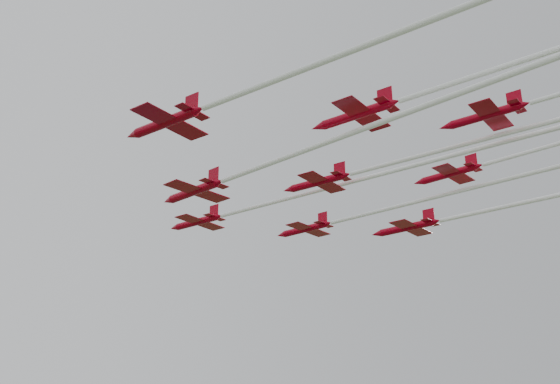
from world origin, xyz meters
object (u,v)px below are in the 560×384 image
jet_row3_left (273,81)px  jet_row3_mid (377,167)px  jet_lead (281,200)px  jet_row2_right (377,211)px  jet_row4_right (523,153)px  jet_row2_left (269,164)px  jet_row4_left (511,64)px  jet_row3_right (517,204)px

jet_row3_left → jet_row3_mid: size_ratio=1.37×
jet_lead → jet_row2_right: (12.94, -6.39, -1.40)m
jet_row3_left → jet_row4_right: jet_row4_right is taller
jet_lead → jet_row2_left: jet_lead is taller
jet_row2_left → jet_row4_left: bearing=-85.8°
jet_row4_right → jet_row3_mid: bearing=125.1°
jet_row2_right → jet_row3_right: jet_row3_right is taller
jet_row3_mid → jet_lead: bearing=80.2°
jet_row3_mid → jet_row2_right: bearing=28.3°
jet_row2_left → jet_row4_left: 29.93m
jet_row3_left → jet_row4_left: size_ratio=0.93×
jet_row2_right → jet_row3_left: jet_row3_left is taller
jet_row2_right → jet_row4_left: size_ratio=0.89×
jet_lead → jet_row4_right: 34.28m
jet_row2_right → jet_row3_mid: (-8.74, -11.02, 1.28)m
jet_row3_right → jet_row4_left: bearing=-160.5°
jet_lead → jet_row4_left: jet_row4_left is taller
jet_row3_right → jet_row4_right: size_ratio=1.49×
jet_row3_right → jet_row4_left: 37.58m
jet_lead → jet_row3_mid: size_ratio=1.51×
jet_row2_left → jet_row3_right: 40.02m
jet_lead → jet_row3_left: (-18.31, -29.48, -0.44)m
jet_lead → jet_row3_mid: bearing=-98.7°
jet_row3_left → jet_row3_right: (47.93, 11.23, -0.42)m
jet_row3_mid → jet_row4_left: (-3.55, -24.73, 0.77)m
jet_row2_left → jet_row4_right: bearing=-43.2°
jet_row2_right → jet_row3_left: (-31.25, -23.10, 0.96)m
jet_row2_left → jet_row4_right: size_ratio=1.29×
jet_row2_left → jet_row3_mid: 14.80m
jet_row3_left → jet_row4_right: size_ratio=1.26×
jet_row3_mid → jet_row3_right: size_ratio=0.62×
jet_row3_left → jet_row4_right: (37.21, 0.90, 1.26)m
jet_row2_right → jet_row4_left: (-12.29, -35.75, 2.05)m
jet_row2_left → jet_row3_left: 17.23m
jet_row2_left → jet_row2_right: jet_row2_right is taller
jet_row4_left → jet_row4_right: (18.26, 13.55, 0.17)m
jet_row2_left → jet_row3_left: size_ratio=1.02×
jet_row2_left → jet_row3_mid: jet_row3_mid is taller
jet_lead → jet_row2_left: (-10.20, -14.34, -1.69)m
jet_row3_mid → jet_row4_right: 18.50m
jet_row2_right → jet_row4_left: 37.86m
jet_lead → jet_row2_left: size_ratio=1.09×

